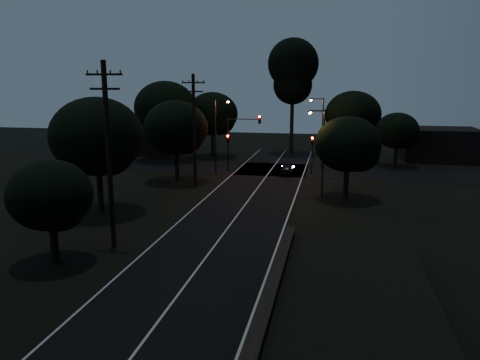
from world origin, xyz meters
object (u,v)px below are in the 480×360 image
at_px(tall_pine, 293,71).
at_px(signal_left, 228,146).
at_px(signal_right, 312,148).
at_px(signal_mast, 243,133).
at_px(streetlight_a, 217,131).
at_px(car, 287,169).
at_px(utility_pole_mid, 109,153).
at_px(utility_pole_far, 194,129).
at_px(streetlight_b, 321,128).
at_px(streetlight_c, 321,147).

xyz_separation_m(tall_pine, signal_left, (-5.60, -15.01, -8.39)).
relative_size(tall_pine, signal_left, 3.80).
xyz_separation_m(signal_right, signal_mast, (-7.51, 0.00, 1.50)).
bearing_deg(streetlight_a, tall_pine, 69.64).
bearing_deg(car, signal_left, -4.47).
distance_m(utility_pole_mid, tall_pine, 40.98).
bearing_deg(utility_pole_far, car, 43.19).
distance_m(tall_pine, signal_mast, 16.97).
height_order(signal_mast, car, signal_mast).
relative_size(utility_pole_far, signal_mast, 1.68).
bearing_deg(tall_pine, utility_pole_mid, -99.93).
distance_m(signal_left, streetlight_b, 10.84).
bearing_deg(utility_pole_mid, streetlight_b, 68.70).
xyz_separation_m(streetlight_a, streetlight_c, (11.14, -8.00, -0.29)).
height_order(utility_pole_mid, signal_left, utility_pole_mid).
height_order(tall_pine, streetlight_a, tall_pine).
relative_size(utility_pole_mid, signal_left, 2.68).
xyz_separation_m(utility_pole_mid, streetlight_b, (11.31, 29.00, -1.10)).
bearing_deg(streetlight_b, streetlight_c, -87.86).
height_order(utility_pole_mid, signal_mast, utility_pole_mid).
bearing_deg(streetlight_c, utility_pole_far, 170.40).
relative_size(signal_left, signal_mast, 0.66).
bearing_deg(streetlight_b, streetlight_a, -150.52).
distance_m(streetlight_a, streetlight_c, 13.72).
relative_size(signal_right, streetlight_c, 0.55).
distance_m(signal_left, streetlight_a, 2.77).
height_order(streetlight_c, car, streetlight_c).
relative_size(utility_pole_far, car, 3.21).
distance_m(utility_pole_far, car, 12.03).
height_order(signal_right, streetlight_b, streetlight_b).
distance_m(tall_pine, streetlight_b, 13.53).
distance_m(streetlight_c, car, 10.93).
height_order(signal_left, signal_mast, signal_mast).
height_order(utility_pole_far, signal_mast, utility_pole_far).
relative_size(streetlight_c, car, 2.30).
distance_m(utility_pole_far, signal_left, 8.53).
xyz_separation_m(utility_pole_far, signal_left, (1.40, 7.99, -2.65)).
bearing_deg(tall_pine, utility_pole_far, -106.93).
bearing_deg(streetlight_a, signal_mast, 39.77).
relative_size(utility_pole_mid, streetlight_a, 1.38).
relative_size(signal_left, car, 1.26).
xyz_separation_m(utility_pole_mid, signal_left, (1.40, 24.99, -2.90)).
bearing_deg(tall_pine, streetlight_a, -110.36).
height_order(streetlight_b, car, streetlight_b).
bearing_deg(tall_pine, streetlight_b, -68.62).
distance_m(utility_pole_far, streetlight_c, 12.05).
height_order(tall_pine, streetlight_b, tall_pine).
bearing_deg(car, streetlight_c, 111.62).
height_order(signal_right, streetlight_c, streetlight_c).
bearing_deg(signal_left, utility_pole_far, -99.94).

